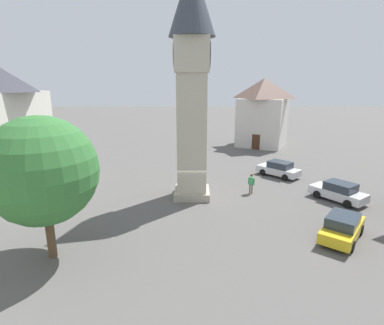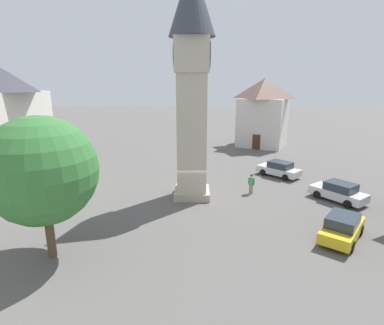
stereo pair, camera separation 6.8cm
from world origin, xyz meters
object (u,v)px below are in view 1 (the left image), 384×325
Objects in this scene: car_blue_kerb at (279,169)px; car_silver_kerb at (342,227)px; building_corner_back at (263,112)px; clock_tower at (192,67)px; pedestrian at (251,182)px; tree at (42,171)px; car_red_corner at (338,192)px.

car_silver_kerb is (12.44, 0.50, 0.00)m from car_blue_kerb.
clock_tower is at bearing -25.22° from building_corner_back.
clock_tower is 1.80× the size of building_corner_back.
building_corner_back is (-21.10, 9.94, -5.20)m from clock_tower.
tree is (9.70, -12.19, 3.74)m from pedestrian.
pedestrian is at bearing -102.90° from car_red_corner.
pedestrian is at bearing 98.12° from clock_tower.
pedestrian is at bearing -151.57° from car_silver_kerb.
pedestrian is (4.91, -3.58, 0.25)m from car_blue_kerb.
tree is (9.00, -7.27, -5.40)m from clock_tower.
clock_tower is 14.69m from car_silver_kerb.
clock_tower reaches higher than building_corner_back.
building_corner_back is (-20.40, 5.02, 3.94)m from pedestrian.
car_red_corner is 6.74m from pedestrian.
building_corner_back is at bearing 178.07° from car_silver_kerb.
tree is at bearing -66.38° from car_red_corner.
building_corner_back is at bearing 166.18° from pedestrian.
building_corner_back reaches higher than car_red_corner.
clock_tower reaches higher than car_blue_kerb.
tree is 34.67m from building_corner_back.
car_red_corner is at bearing 113.62° from tree.
pedestrian is at bearing 128.51° from tree.
clock_tower is 4.06× the size of car_silver_kerb.
car_red_corner is at bearing 157.59° from car_silver_kerb.
clock_tower is 4.24× the size of car_blue_kerb.
pedestrian reaches higher than car_blue_kerb.
pedestrian is (-7.53, -4.08, 0.25)m from car_silver_kerb.
car_blue_kerb is 7.08m from car_red_corner.
car_blue_kerb is 6.08m from pedestrian.
clock_tower is at bearing -81.88° from pedestrian.
clock_tower is at bearing 141.07° from tree.
tree is at bearing -38.93° from clock_tower.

